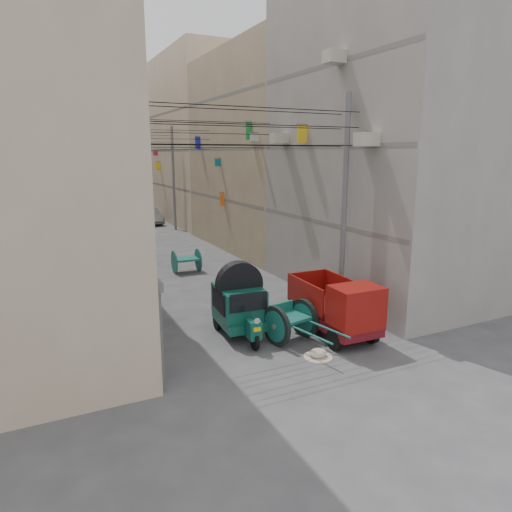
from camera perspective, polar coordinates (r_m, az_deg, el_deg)
ground at (r=11.45m, az=13.77°, el=-18.96°), size 140.00×140.00×0.00m
building_row_left at (r=41.52m, az=-28.80°, el=11.87°), size 8.00×62.00×14.00m
building_row_right at (r=43.93m, az=-6.99°, el=13.26°), size 8.00×62.00×14.00m
end_cap_building at (r=73.64m, az=-21.50°, el=12.26°), size 22.00×10.00×13.00m
shutters_left at (r=18.46m, az=-17.32°, el=-1.85°), size 0.18×14.40×2.88m
signboards at (r=29.83m, az=-13.55°, el=7.50°), size 8.22×40.52×5.67m
ac_units at (r=18.17m, az=8.27°, el=17.27°), size 0.70×6.55×3.35m
utility_poles at (r=25.27m, az=-11.24°, el=8.04°), size 7.40×22.20×8.00m
overhead_cables at (r=22.71m, az=-9.79°, el=14.59°), size 7.40×22.52×1.12m
auto_rickshaw at (r=15.23m, az=-2.08°, el=-5.77°), size 1.69×2.76×1.91m
tonga_cart at (r=14.86m, az=4.33°, el=-8.13°), size 1.60×2.99×1.28m
mini_truck at (r=15.20m, az=10.49°, el=-6.71°), size 1.68×3.56×1.98m
second_cart at (r=23.55m, az=-8.70°, el=-0.52°), size 1.36×1.21×1.17m
feed_sack at (r=14.01m, az=7.77°, el=-11.92°), size 0.54×0.43×0.27m
horse at (r=16.39m, az=6.73°, el=-5.69°), size 1.18×2.02×1.60m
distant_car_white at (r=33.21m, az=-16.60°, el=2.83°), size 1.34×3.30×1.12m
distant_car_grey at (r=40.59m, az=-13.15°, el=4.87°), size 1.69×4.11×1.32m
distant_car_green at (r=44.59m, az=-19.44°, el=5.05°), size 2.05×4.16×1.16m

